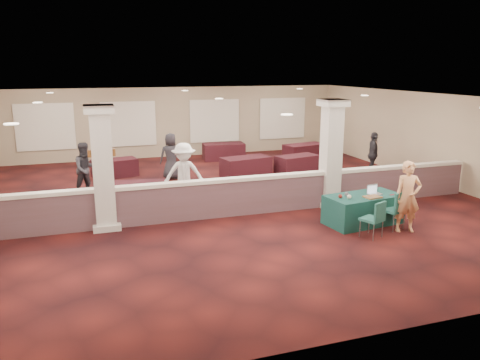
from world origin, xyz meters
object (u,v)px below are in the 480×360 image
object	(u,v)px
far_table_back_left	(115,168)
far_table_back_right	(304,152)
far_table_front_left	(138,194)
conf_chair_main	(396,207)
far_table_front_right	(297,164)
far_table_back_center	(224,151)
attendee_b	(184,174)
attendee_c	(373,154)
conf_chair_side	(375,216)
woman	(408,197)
far_table_front_center	(246,167)
attendee_d	(171,156)
near_table	(363,209)
attendee_a	(86,169)

from	to	relation	value
far_table_back_left	far_table_back_right	bearing A→B (deg)	4.03
far_table_front_left	conf_chair_main	bearing A→B (deg)	-34.61
far_table_front_right	far_table_back_center	xyz separation A→B (m)	(-2.04, 3.46, 0.03)
attendee_b	attendee_c	bearing A→B (deg)	20.98
conf_chair_side	far_table_back_right	size ratio (longest dim) A/B	0.51
far_table_back_center	attendee_b	world-z (taller)	attendee_b
woman	attendee_b	world-z (taller)	attendee_b
far_table_back_center	far_table_back_right	bearing A→B (deg)	-21.41
far_table_front_center	attendee_d	xyz separation A→B (m)	(-2.78, 0.50, 0.49)
near_table	conf_chair_side	world-z (taller)	conf_chair_side
conf_chair_main	far_table_front_left	bearing A→B (deg)	128.22
far_table_front_right	attendee_c	size ratio (longest dim) A/B	0.99
far_table_front_right	attendee_b	bearing A→B (deg)	-149.84
conf_chair_side	attendee_b	size ratio (longest dim) A/B	0.49
near_table	conf_chair_side	xyz separation A→B (m)	(-0.36, -1.06, 0.17)
conf_chair_side	far_table_back_left	world-z (taller)	conf_chair_side
far_table_front_center	far_table_back_left	distance (m)	5.03
far_table_back_center	attendee_b	distance (m)	7.19
conf_chair_side	far_table_back_center	xyz separation A→B (m)	(-0.73, 10.75, -0.18)
attendee_a	attendee_b	xyz separation A→B (m)	(2.81, -2.02, 0.07)
conf_chair_side	attendee_c	distance (m)	6.92
far_table_back_left	attendee_a	size ratio (longest dim) A/B	0.94
woman	conf_chair_side	bearing A→B (deg)	-154.04
near_table	woman	xyz separation A→B (m)	(0.69, -0.89, 0.52)
attendee_c	attendee_d	size ratio (longest dim) A/B	0.99
woman	attendee_d	size ratio (longest dim) A/B	1.06
far_table_back_left	attendee_b	size ratio (longest dim) A/B	0.87
far_table_front_center	far_table_front_right	world-z (taller)	far_table_front_center
far_table_front_left	far_table_back_center	distance (m)	7.63
attendee_b	attendee_c	size ratio (longest dim) A/B	1.12
conf_chair_side	far_table_front_center	size ratio (longest dim) A/B	0.51
woman	far_table_back_left	world-z (taller)	woman
far_table_front_right	far_table_front_left	bearing A→B (deg)	-157.57
far_table_front_right	attendee_a	size ratio (longest dim) A/B	0.97
far_table_back_right	far_table_front_left	bearing A→B (deg)	-148.53
conf_chair_main	far_table_back_center	size ratio (longest dim) A/B	0.56
conf_chair_main	far_table_front_center	world-z (taller)	conf_chair_main
far_table_front_left	far_table_front_right	xyz separation A→B (m)	(6.54, 2.70, -0.02)
woman	far_table_back_center	world-z (taller)	woman
conf_chair_side	far_table_front_right	bearing A→B (deg)	56.59
far_table_back_center	attendee_d	xyz separation A→B (m)	(-2.90, -2.96, 0.49)
woman	far_table_front_right	xyz separation A→B (m)	(0.27, 7.11, -0.57)
conf_chair_side	far_table_front_left	xyz separation A→B (m)	(-5.23, 4.59, -0.19)
conf_chair_main	conf_chair_side	size ratio (longest dim) A/B	1.09
far_table_back_left	woman	bearing A→B (deg)	-52.33
far_table_front_left	far_table_back_center	size ratio (longest dim) A/B	0.97
woman	far_table_front_left	xyz separation A→B (m)	(-6.27, 4.41, -0.55)
far_table_back_center	attendee_d	distance (m)	4.17
attendee_d	woman	bearing A→B (deg)	126.77
attendee_a	attendee_b	size ratio (longest dim) A/B	0.92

